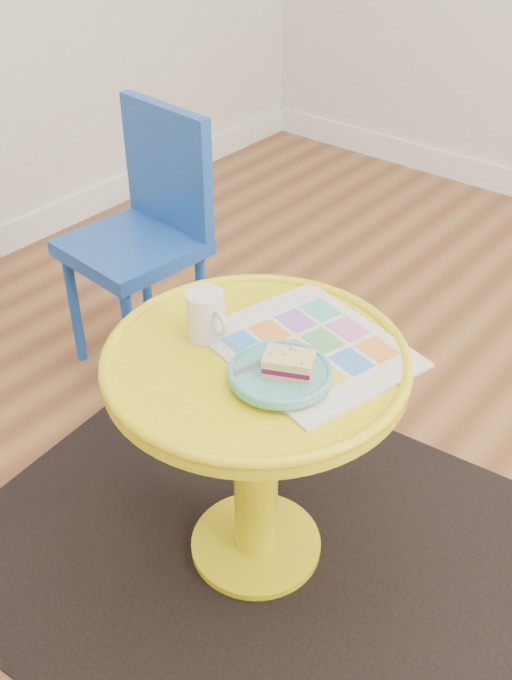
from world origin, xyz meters
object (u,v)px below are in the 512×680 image
Objects in this scene: newspaper at (309,348)px; chair at (147,225)px; side_table at (256,419)px; plate at (280,374)px; mug at (206,314)px.

chair is at bearing 172.58° from newspaper.
plate is (0.08, -0.03, 0.18)m from side_table.
side_table is 0.20m from plate.
side_table is 5.51× the size of mug.
mug is 0.57× the size of plate.
plate is (0.84, -0.45, 0.14)m from chair.
chair reaches higher than mug.
newspaper is 0.12m from plate.
newspaper is at bearing 99.32° from plate.
mug reaches higher than plate.
chair is at bearing 158.90° from mug.
side_table is at bearing -24.00° from chair.
newspaper is at bearing 40.15° from mug.
chair reaches higher than newspaper.
newspaper is at bearing -17.02° from chair.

